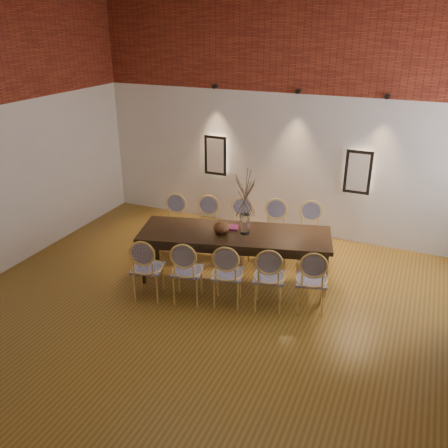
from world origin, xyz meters
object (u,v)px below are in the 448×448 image
at_px(chair_near_b, 187,271).
at_px(chair_near_e, 311,280).
at_px(chair_far_d, 275,232).
at_px(chair_far_e, 310,234).
at_px(book, 229,227).
at_px(chair_near_a, 148,268).
at_px(dining_table, 235,255).
at_px(chair_far_b, 207,228).
at_px(vase, 245,224).
at_px(chair_near_c, 228,274).
at_px(chair_near_d, 269,277).
at_px(bowl, 221,228).
at_px(chair_far_a, 174,226).
at_px(chair_far_c, 240,230).

distance_m(chair_near_b, chair_near_e, 1.68).
relative_size(chair_far_d, chair_far_e, 1.00).
relative_size(chair_near_e, book, 3.62).
xyz_separation_m(chair_near_a, chair_near_e, (2.17, 0.58, 0.00)).
bearing_deg(chair_far_d, dining_table, 52.48).
xyz_separation_m(chair_near_a, chair_far_b, (0.17, 1.56, 0.00)).
bearing_deg(vase, chair_near_a, -135.19).
height_order(dining_table, book, book).
relative_size(chair_near_e, chair_far_e, 1.00).
height_order(chair_near_c, chair_far_e, same).
xyz_separation_m(dining_table, chair_near_d, (0.73, -0.56, 0.09)).
xyz_separation_m(chair_near_a, chair_near_b, (0.54, 0.14, 0.00)).
relative_size(dining_table, chair_near_e, 2.99).
relative_size(chair_near_b, chair_near_e, 1.00).
bearing_deg(bowl, chair_near_a, -128.92).
height_order(chair_near_c, vase, vase).
bearing_deg(book, chair_near_d, -37.98).
bearing_deg(bowl, chair_far_d, 60.87).
bearing_deg(chair_far_a, chair_near_c, 127.52).
bearing_deg(chair_near_a, bowl, 36.22).
xyz_separation_m(dining_table, chair_far_e, (0.90, 0.99, 0.09)).
distance_m(chair_near_a, chair_far_e, 2.68).
xyz_separation_m(chair_near_c, chair_far_d, (0.17, 1.56, 0.00)).
bearing_deg(chair_near_e, chair_near_a, -180.00).
height_order(chair_far_c, chair_far_d, same).
bearing_deg(book, dining_table, -39.90).
bearing_deg(chair_far_c, chair_far_e, -180.00).
bearing_deg(chair_near_e, chair_far_e, 90.00).
height_order(chair_far_a, chair_far_d, same).
distance_m(chair_near_c, vase, 0.86).
xyz_separation_m(chair_near_d, chair_far_c, (-0.92, 1.27, 0.00)).
relative_size(chair_near_c, chair_near_d, 1.00).
xyz_separation_m(chair_near_a, chair_far_a, (-0.37, 1.41, 0.00)).
bearing_deg(chair_far_d, chair_near_b, 52.48).
xyz_separation_m(chair_near_c, vase, (-0.05, 0.74, 0.43)).
bearing_deg(bowl, chair_far_c, 91.01).
bearing_deg(bowl, chair_far_b, 130.13).
height_order(chair_near_e, vase, vase).
bearing_deg(vase, chair_near_b, -119.21).
bearing_deg(dining_table, chair_near_a, -146.93).
xyz_separation_m(dining_table, chair_far_b, (-0.73, 0.56, 0.09)).
bearing_deg(chair_near_a, chair_near_e, 0.00).
height_order(chair_near_a, chair_far_b, same).
bearing_deg(chair_near_c, chair_near_e, 0.00).
height_order(chair_near_c, chair_near_e, same).
distance_m(chair_near_a, chair_near_b, 0.56).
relative_size(chair_far_a, book, 3.62).
xyz_separation_m(chair_near_d, chair_near_e, (0.54, 0.14, 0.00)).
distance_m(chair_far_c, bowl, 0.89).
bearing_deg(vase, dining_table, -165.14).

